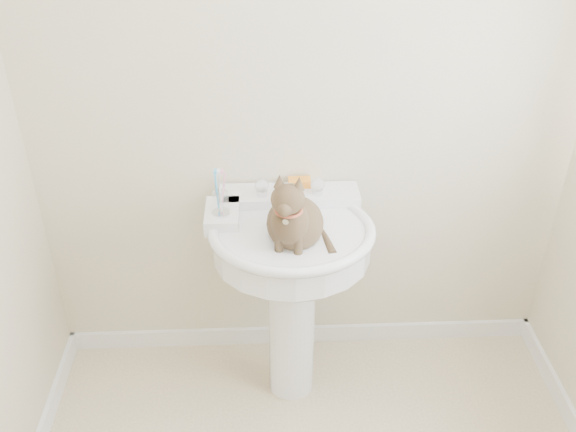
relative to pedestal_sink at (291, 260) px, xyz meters
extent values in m
cube|color=white|center=(0.07, 0.28, -0.65)|extent=(2.20, 0.02, 0.09)
cylinder|color=white|center=(0.00, -0.01, -0.36)|extent=(0.19, 0.19, 0.68)
cylinder|color=white|center=(0.00, -0.01, 0.09)|extent=(0.60, 0.60, 0.13)
ellipsoid|color=white|center=(0.00, -0.01, 0.02)|extent=(0.55, 0.48, 0.22)
torus|color=white|center=(0.00, -0.01, 0.15)|extent=(0.63, 0.63, 0.04)
cube|color=white|center=(0.00, 0.21, 0.16)|extent=(0.56, 0.15, 0.06)
cube|color=white|center=(-0.26, 0.08, 0.16)|extent=(0.13, 0.20, 0.06)
cylinder|color=silver|center=(0.00, 0.16, 0.22)|extent=(0.05, 0.05, 0.05)
cylinder|color=silver|center=(0.00, 0.11, 0.25)|extent=(0.04, 0.04, 0.14)
sphere|color=white|center=(-0.11, 0.18, 0.24)|extent=(0.06, 0.06, 0.06)
sphere|color=white|center=(0.11, 0.18, 0.24)|extent=(0.06, 0.06, 0.06)
cube|color=orange|center=(0.05, 0.25, 0.21)|extent=(0.09, 0.06, 0.03)
cylinder|color=silver|center=(-0.26, 0.05, 0.19)|extent=(0.07, 0.07, 0.01)
cylinder|color=white|center=(-0.26, 0.05, 0.24)|extent=(0.06, 0.06, 0.09)
cylinder|color=#3BA3E2|center=(-0.27, 0.05, 0.29)|extent=(0.01, 0.01, 0.17)
cylinder|color=white|center=(-0.26, 0.05, 0.29)|extent=(0.01, 0.01, 0.17)
cylinder|color=pink|center=(-0.25, 0.05, 0.29)|extent=(0.01, 0.01, 0.17)
ellipsoid|color=#4B3420|center=(0.01, -0.05, 0.21)|extent=(0.21, 0.24, 0.19)
ellipsoid|color=#4B3420|center=(0.01, -0.13, 0.27)|extent=(0.14, 0.13, 0.17)
ellipsoid|color=#4B3420|center=(0.01, -0.16, 0.38)|extent=(0.12, 0.11, 0.11)
cone|color=#4B3420|center=(-0.03, -0.14, 0.43)|extent=(0.04, 0.04, 0.05)
cone|color=#4B3420|center=(0.04, -0.14, 0.43)|extent=(0.04, 0.04, 0.05)
cylinder|color=#4B3420|center=(0.12, -0.03, 0.14)|extent=(0.03, 0.03, 0.22)
torus|color=brown|center=(0.01, -0.15, 0.33)|extent=(0.10, 0.10, 0.01)
camera|label=1|loc=(-0.10, -2.00, 1.50)|focal=40.00mm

